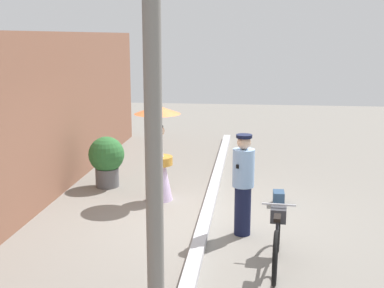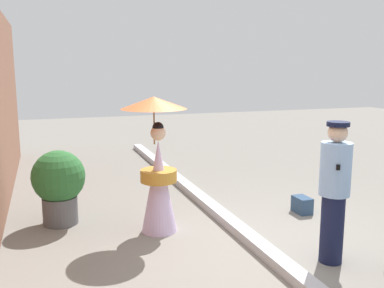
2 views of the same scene
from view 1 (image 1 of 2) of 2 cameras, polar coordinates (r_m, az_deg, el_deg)
The scene contains 9 objects.
ground_plane at distance 8.84m, azimuth 1.63°, elevation -8.44°, with size 30.00×30.00×0.00m, color gray.
building_wall at distance 9.25m, azimuth -18.40°, elevation 2.08°, with size 14.00×0.40×3.18m, color brown.
sidewalk_curb at distance 8.82m, azimuth 1.63°, elevation -8.07°, with size 14.00×0.20×0.12m, color #B2B2B7.
bicycle_near_officer at distance 7.14m, azimuth 9.55°, elevation -10.24°, with size 1.73×0.48×0.79m.
person_officer at distance 7.96m, azimuth 5.78°, elevation -4.31°, with size 0.35×0.34×1.62m.
person_with_parasol at distance 9.61m, azimuth -3.72°, elevation -0.82°, with size 0.87×0.87×1.82m.
potted_plant_by_door at distance 10.68m, azimuth -9.49°, elevation -1.61°, with size 0.76×0.74×1.06m.
backpack_on_pavement at distance 9.67m, azimuth 9.76°, elevation -5.96°, with size 0.31×0.20×0.25m.
utility_pole at distance 4.99m, azimuth -4.40°, elevation 3.99°, with size 0.18×0.18×4.80m, color slate.
Camera 1 is at (-8.24, -0.74, 3.10)m, focal length 47.38 mm.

